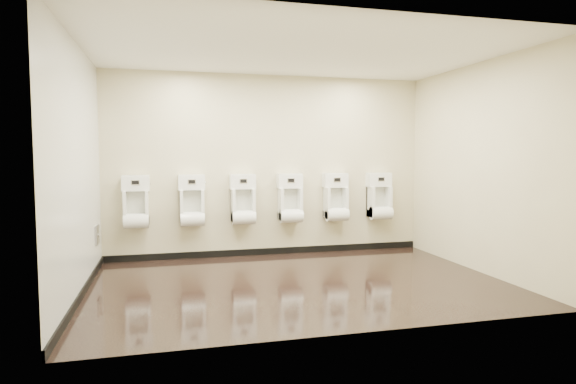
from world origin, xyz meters
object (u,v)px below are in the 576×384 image
urinal_0 (136,206)px  urinal_5 (380,200)px  urinal_2 (243,203)px  access_panel (97,235)px  urinal_1 (192,204)px  urinal_4 (336,201)px  urinal_3 (290,202)px

urinal_0 → urinal_5: size_ratio=1.00×
urinal_0 → urinal_2: bearing=0.0°
access_panel → urinal_0: (0.49, 0.42, 0.34)m
urinal_1 → urinal_5: (3.02, 0.00, 0.00)m
access_panel → urinal_5: (4.30, 0.42, 0.34)m
urinal_0 → urinal_2: same height
access_panel → urinal_2: bearing=11.6°
access_panel → urinal_5: urinal_5 is taller
access_panel → urinal_4: size_ratio=0.34×
urinal_2 → urinal_4: same height
urinal_0 → urinal_1: bearing=0.0°
urinal_1 → urinal_4: size_ratio=1.00×
urinal_0 → access_panel: bearing=-139.3°
urinal_5 → urinal_2: bearing=180.0°
urinal_3 → urinal_5: 1.51m
access_panel → urinal_0: bearing=40.7°
urinal_1 → urinal_4: bearing=0.0°
urinal_4 → urinal_2: bearing=180.0°
urinal_2 → urinal_4: bearing=0.0°
urinal_3 → urinal_5: (1.51, 0.00, 0.00)m
urinal_0 → urinal_4: size_ratio=1.00×
access_panel → urinal_1: urinal_1 is taller
urinal_2 → urinal_5: (2.25, 0.00, 0.00)m
access_panel → urinal_1: (1.28, 0.42, 0.34)m
access_panel → urinal_1: size_ratio=0.34×
urinal_0 → urinal_3: 2.30m
access_panel → urinal_3: 2.84m
access_panel → urinal_5: bearing=5.6°
urinal_2 → urinal_5: 2.25m
urinal_5 → urinal_1: bearing=180.0°
urinal_2 → access_panel: bearing=-168.4°
urinal_1 → urinal_2: bearing=0.0°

